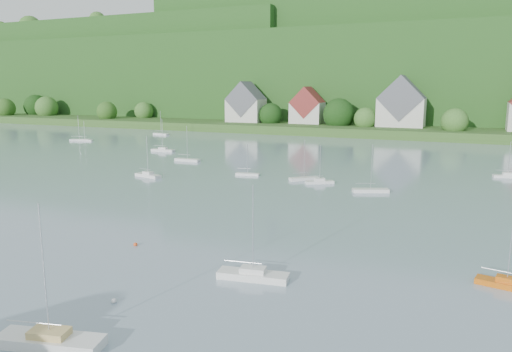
{
  "coord_description": "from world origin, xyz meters",
  "views": [
    {
      "loc": [
        26.76,
        9.25,
        17.46
      ],
      "look_at": [
        -1.87,
        75.0,
        4.0
      ],
      "focal_mm": 34.0,
      "sensor_mm": 36.0,
      "label": 1
    }
  ],
  "objects": [
    {
      "name": "village_building_2",
      "position": [
        5.0,
        188.0,
        10.27
      ],
      "size": [
        16.0,
        11.44,
        18.0
      ],
      "color": "beige",
      "rests_on": "far_shore_strip"
    },
    {
      "name": "mooring_buoy_3",
      "position": [
        -5.95,
        50.92,
        0.0
      ],
      "size": [
        0.45,
        0.45,
        0.45
      ],
      "primitive_type": "sphere",
      "color": "#E54D1B",
      "rests_on": "ground"
    },
    {
      "name": "village_building_0",
      "position": [
        -55.0,
        187.0,
        9.51
      ],
      "size": [
        14.0,
        10.4,
        16.0
      ],
      "color": "beige",
      "rests_on": "far_shore_strip"
    },
    {
      "name": "forested_ridge",
      "position": [
        0.39,
        268.57,
        22.89
      ],
      "size": [
        620.0,
        181.22,
        69.89
      ],
      "color": "#194014",
      "rests_on": "ground"
    },
    {
      "name": "near_sailboat_2",
      "position": [
        1.88,
        31.36,
        0.49
      ],
      "size": [
        7.69,
        3.75,
        10.0
      ],
      "rotation": [
        0.0,
        0.0,
        0.24
      ],
      "color": "silver",
      "rests_on": "ground"
    },
    {
      "name": "far_shore_strip",
      "position": [
        0.0,
        200.0,
        1.5
      ],
      "size": [
        600.0,
        60.0,
        3.0
      ],
      "primitive_type": "cube",
      "color": "#32541F",
      "rests_on": "ground"
    },
    {
      "name": "far_sailboat_cluster",
      "position": [
        9.03,
        115.62,
        0.37
      ],
      "size": [
        200.8,
        76.49,
        8.71
      ],
      "color": "silver",
      "rests_on": "ground"
    },
    {
      "name": "mooring_buoy_1",
      "position": [
        1.37,
        38.5,
        0.0
      ],
      "size": [
        0.46,
        0.46,
        0.46
      ],
      "primitive_type": "sphere",
      "color": "silver",
      "rests_on": "ground"
    },
    {
      "name": "village_building_1",
      "position": [
        -30.0,
        189.0,
        8.75
      ],
      "size": [
        12.0,
        9.36,
        14.0
      ],
      "color": "beige",
      "rests_on": "far_shore_strip"
    },
    {
      "name": "near_sailboat_5",
      "position": [
        30.98,
        54.59,
        0.4
      ],
      "size": [
        5.25,
        2.43,
        6.84
      ],
      "rotation": [
        0.0,
        0.0,
        -0.21
      ],
      "color": "#C65A0D",
      "rests_on": "ground"
    },
    {
      "name": "near_sailboat_3",
      "position": [
        9.81,
        47.49,
        0.46
      ],
      "size": [
        6.74,
        2.79,
        8.83
      ],
      "rotation": [
        0.0,
        0.0,
        0.15
      ],
      "color": "silver",
      "rests_on": "ground"
    }
  ]
}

